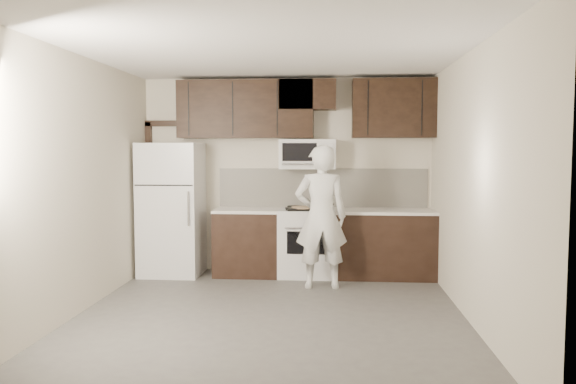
# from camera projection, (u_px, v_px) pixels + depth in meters

# --- Properties ---
(floor) EXTENTS (4.50, 4.50, 0.00)m
(floor) POSITION_uv_depth(u_px,v_px,m) (269.00, 317.00, 5.74)
(floor) COLOR #4D4A48
(floor) RESTS_ON ground
(back_wall) EXTENTS (4.00, 0.00, 4.00)m
(back_wall) POSITION_uv_depth(u_px,v_px,m) (287.00, 175.00, 7.87)
(back_wall) COLOR beige
(back_wall) RESTS_ON ground
(ceiling) EXTENTS (4.50, 4.50, 0.00)m
(ceiling) POSITION_uv_depth(u_px,v_px,m) (269.00, 49.00, 5.53)
(ceiling) COLOR white
(ceiling) RESTS_ON back_wall
(counter_run) EXTENTS (2.95, 0.64, 0.91)m
(counter_run) POSITION_uv_depth(u_px,v_px,m) (329.00, 243.00, 7.58)
(counter_run) COLOR black
(counter_run) RESTS_ON floor
(stove) EXTENTS (0.76, 0.66, 0.94)m
(stove) POSITION_uv_depth(u_px,v_px,m) (307.00, 242.00, 7.61)
(stove) COLOR silver
(stove) RESTS_ON floor
(backsplash) EXTENTS (2.90, 0.02, 0.54)m
(backsplash) POSITION_uv_depth(u_px,v_px,m) (322.00, 188.00, 7.83)
(backsplash) COLOR silver
(backsplash) RESTS_ON counter_run
(upper_cabinets) EXTENTS (3.48, 0.35, 0.78)m
(upper_cabinets) POSITION_uv_depth(u_px,v_px,m) (301.00, 108.00, 7.61)
(upper_cabinets) COLOR black
(upper_cabinets) RESTS_ON back_wall
(microwave) EXTENTS (0.76, 0.42, 0.40)m
(microwave) POSITION_uv_depth(u_px,v_px,m) (308.00, 154.00, 7.63)
(microwave) COLOR silver
(microwave) RESTS_ON upper_cabinets
(refrigerator) EXTENTS (0.80, 0.76, 1.80)m
(refrigerator) POSITION_uv_depth(u_px,v_px,m) (172.00, 209.00, 7.67)
(refrigerator) COLOR silver
(refrigerator) RESTS_ON floor
(door_trim) EXTENTS (0.50, 0.08, 2.12)m
(door_trim) POSITION_uv_depth(u_px,v_px,m) (152.00, 182.00, 7.99)
(door_trim) COLOR black
(door_trim) RESTS_ON floor
(saucepan) EXTENTS (0.26, 0.16, 0.15)m
(saucepan) POSITION_uv_depth(u_px,v_px,m) (320.00, 206.00, 7.41)
(saucepan) COLOR silver
(saucepan) RESTS_ON stove
(baking_tray) EXTENTS (0.48, 0.40, 0.02)m
(baking_tray) POSITION_uv_depth(u_px,v_px,m) (302.00, 209.00, 7.47)
(baking_tray) COLOR black
(baking_tray) RESTS_ON counter_run
(pizza) EXTENTS (0.34, 0.34, 0.02)m
(pizza) POSITION_uv_depth(u_px,v_px,m) (303.00, 207.00, 7.47)
(pizza) COLOR tan
(pizza) RESTS_ON baking_tray
(person) EXTENTS (0.69, 0.49, 1.77)m
(person) POSITION_uv_depth(u_px,v_px,m) (321.00, 217.00, 6.91)
(person) COLOR white
(person) RESTS_ON floor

